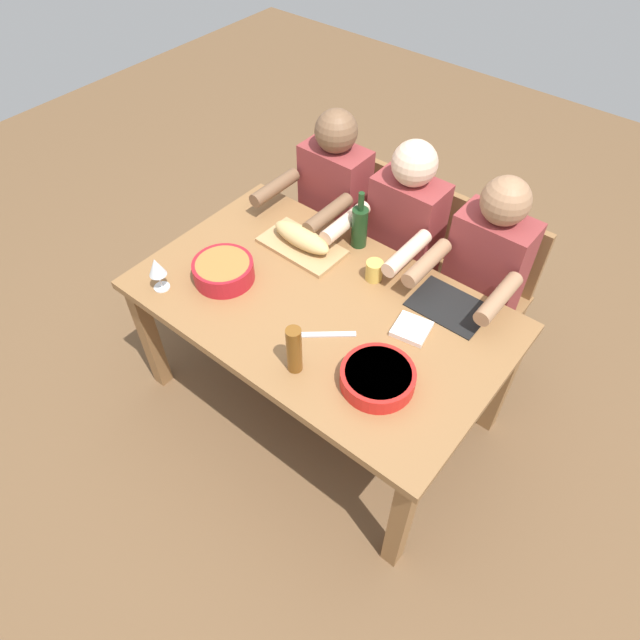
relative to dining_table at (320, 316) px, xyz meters
name	(u,v)px	position (x,y,z in m)	size (l,w,h in m)	color
ground_plane	(320,400)	(0.00, 0.00, -0.65)	(8.00, 8.00, 0.00)	brown
dining_table	(320,316)	(0.00, 0.00, 0.00)	(1.61, 0.98, 0.74)	olive
chair_far_right	(489,288)	(0.44, 0.81, -0.17)	(0.40, 0.40, 0.85)	olive
diner_far_right	(480,277)	(0.44, 0.63, 0.04)	(0.41, 0.53, 1.20)	#2D2D38
chair_far_center	(415,252)	(0.00, 0.81, -0.17)	(0.40, 0.40, 0.85)	olive
diner_far_center	(400,238)	(0.00, 0.63, 0.04)	(0.41, 0.53, 1.20)	#2D2D38
chair_far_left	(349,219)	(-0.44, 0.81, -0.17)	(0.40, 0.40, 0.85)	olive
diner_far_left	(330,204)	(-0.44, 0.63, 0.04)	(0.41, 0.53, 1.20)	#2D2D38
serving_bowl_greens	(378,377)	(0.43, -0.19, 0.13)	(0.28, 0.28, 0.07)	red
serving_bowl_fruit	(223,270)	(-0.43, -0.15, 0.14)	(0.27, 0.27, 0.09)	#B21923
cutting_board	(302,246)	(-0.29, 0.22, 0.10)	(0.40, 0.22, 0.02)	tan
bread_loaf	(302,237)	(-0.29, 0.22, 0.15)	(0.32, 0.11, 0.09)	tan
wine_bottle	(360,226)	(-0.10, 0.42, 0.19)	(0.08, 0.08, 0.29)	#193819
beer_bottle	(294,350)	(0.15, -0.33, 0.20)	(0.06, 0.06, 0.22)	brown
wine_glass	(156,268)	(-0.60, -0.37, 0.20)	(0.08, 0.08, 0.17)	silver
placemat_far_right	(449,306)	(0.44, 0.33, 0.09)	(0.32, 0.23, 0.01)	black
cup_far_center	(374,271)	(0.09, 0.27, 0.13)	(0.08, 0.08, 0.09)	gold
carving_knife	(328,334)	(0.14, -0.12, 0.09)	(0.23, 0.02, 0.01)	silver
napkin_stack	(411,329)	(0.39, 0.11, 0.10)	(0.14, 0.14, 0.02)	white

